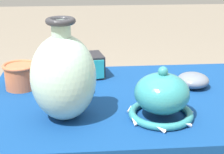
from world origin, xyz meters
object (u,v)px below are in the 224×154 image
object	(u,v)px
pot_squat_rose	(71,87)
cup_wide_terracotta	(20,75)
vase_tall_bulbous	(63,76)
mosaic_tile_box	(88,66)
bowl_shallow_slate	(193,80)
vase_dome_bell	(162,97)

from	to	relation	value
pot_squat_rose	cup_wide_terracotta	size ratio (longest dim) A/B	0.96
vase_tall_bulbous	mosaic_tile_box	world-z (taller)	vase_tall_bulbous
mosaic_tile_box	cup_wide_terracotta	world-z (taller)	cup_wide_terracotta
bowl_shallow_slate	cup_wide_terracotta	size ratio (longest dim) A/B	0.94
vase_dome_bell	mosaic_tile_box	bearing A→B (deg)	118.80
pot_squat_rose	cup_wide_terracotta	distance (m)	0.20
mosaic_tile_box	bowl_shallow_slate	xyz separation A→B (m)	(0.38, -0.15, -0.02)
pot_squat_rose	bowl_shallow_slate	bearing A→B (deg)	4.39
vase_tall_bulbous	bowl_shallow_slate	distance (m)	0.51
vase_tall_bulbous	pot_squat_rose	world-z (taller)	vase_tall_bulbous
vase_tall_bulbous	cup_wide_terracotta	xyz separation A→B (m)	(-0.17, 0.25, -0.08)
vase_dome_bell	vase_tall_bulbous	bearing A→B (deg)	175.93
mosaic_tile_box	bowl_shallow_slate	distance (m)	0.41
vase_tall_bulbous	pot_squat_rose	xyz separation A→B (m)	(0.01, 0.18, -0.10)
vase_tall_bulbous	vase_dome_bell	size ratio (longest dim) A/B	1.44
bowl_shallow_slate	vase_dome_bell	bearing A→B (deg)	-126.38
vase_tall_bulbous	pot_squat_rose	bearing A→B (deg)	86.04
pot_squat_rose	bowl_shallow_slate	distance (m)	0.44
vase_tall_bulbous	cup_wide_terracotta	distance (m)	0.31
mosaic_tile_box	bowl_shallow_slate	size ratio (longest dim) A/B	1.19
bowl_shallow_slate	cup_wide_terracotta	xyz separation A→B (m)	(-0.62, 0.04, 0.02)
cup_wide_terracotta	vase_tall_bulbous	bearing A→B (deg)	-56.15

